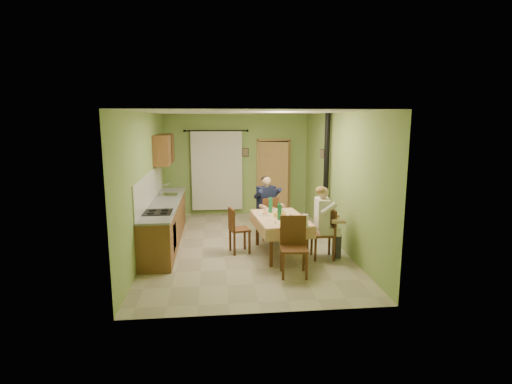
{
  "coord_description": "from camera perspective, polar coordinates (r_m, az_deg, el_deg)",
  "views": [
    {
      "loc": [
        -0.61,
        -8.14,
        2.68
      ],
      "look_at": [
        0.25,
        0.1,
        1.15
      ],
      "focal_mm": 28.0,
      "sensor_mm": 36.0,
      "label": 1
    }
  ],
  "objects": [
    {
      "name": "stove_flue",
      "position": [
        9.24,
        9.9,
        -0.01
      ],
      "size": [
        0.24,
        0.24,
        2.8
      ],
      "color": "black",
      "rests_on": "ground"
    },
    {
      "name": "doorway",
      "position": [
        11.3,
        2.52,
        2.17
      ],
      "size": [
        0.96,
        0.28,
        2.15
      ],
      "color": "black",
      "rests_on": "ground"
    },
    {
      "name": "room_shell",
      "position": [
        8.21,
        -1.67,
        4.44
      ],
      "size": [
        4.04,
        6.04,
        2.82
      ],
      "color": "#84A454",
      "rests_on": "ground"
    },
    {
      "name": "dining_table",
      "position": [
        8.01,
        3.47,
        -6.22
      ],
      "size": [
        1.08,
        1.64,
        0.76
      ],
      "rotation": [
        0.0,
        0.0,
        0.09
      ],
      "color": "tan",
      "rests_on": "ground"
    },
    {
      "name": "chair_far",
      "position": [
        9.08,
        1.6,
        -4.8
      ],
      "size": [
        0.52,
        0.52,
        0.96
      ],
      "rotation": [
        0.0,
        0.0,
        0.37
      ],
      "color": "#5B3119",
      "rests_on": "ground"
    },
    {
      "name": "man_right",
      "position": [
        7.75,
        9.63,
        -3.13
      ],
      "size": [
        0.47,
        0.59,
        1.39
      ],
      "rotation": [
        0.0,
        0.0,
        1.54
      ],
      "color": "silver",
      "rests_on": "chair_right"
    },
    {
      "name": "picture_back",
      "position": [
        11.18,
        -1.53,
        5.69
      ],
      "size": [
        0.19,
        0.03,
        0.23
      ],
      "primitive_type": "cube",
      "color": "black",
      "rests_on": "room_shell"
    },
    {
      "name": "picture_right",
      "position": [
        9.72,
        9.49,
        5.43
      ],
      "size": [
        0.03,
        0.31,
        0.21
      ],
      "primitive_type": "cube",
      "color": "brown",
      "rests_on": "room_shell"
    },
    {
      "name": "chair_right",
      "position": [
        7.91,
        9.6,
        -7.27
      ],
      "size": [
        0.43,
        0.43,
        0.97
      ],
      "rotation": [
        0.0,
        0.0,
        1.54
      ],
      "color": "#5B3119",
      "rests_on": "ground"
    },
    {
      "name": "tableware",
      "position": [
        7.81,
        3.81,
        -3.29
      ],
      "size": [
        0.84,
        1.62,
        0.33
      ],
      "color": "white",
      "rests_on": "dining_table"
    },
    {
      "name": "floor",
      "position": [
        8.59,
        -1.6,
        -7.72
      ],
      "size": [
        4.0,
        6.0,
        0.01
      ],
      "primitive_type": "cube",
      "color": "tan",
      "rests_on": "ground"
    },
    {
      "name": "man_far",
      "position": [
        8.96,
        1.58,
        -1.14
      ],
      "size": [
        0.65,
        0.59,
        1.39
      ],
      "rotation": [
        0.0,
        0.0,
        0.37
      ],
      "color": "#141938",
      "rests_on": "chair_far"
    },
    {
      "name": "upper_cabinets",
      "position": [
        9.94,
        -13.0,
        5.99
      ],
      "size": [
        0.35,
        1.4,
        0.7
      ],
      "primitive_type": "cube",
      "color": "brown",
      "rests_on": "room_shell"
    },
    {
      "name": "curtain",
      "position": [
        11.13,
        -5.61,
        3.1
      ],
      "size": [
        1.7,
        0.07,
        2.22
      ],
      "color": "black",
      "rests_on": "ground"
    },
    {
      "name": "kitchen_run",
      "position": [
        8.89,
        -12.89,
        -4.13
      ],
      "size": [
        0.64,
        3.64,
        1.56
      ],
      "color": "brown",
      "rests_on": "ground"
    },
    {
      "name": "chair_near",
      "position": [
        7.01,
        5.4,
        -9.49
      ],
      "size": [
        0.49,
        0.49,
        1.02
      ],
      "rotation": [
        0.0,
        0.0,
        3.05
      ],
      "color": "#5B3119",
      "rests_on": "ground"
    },
    {
      "name": "chair_left",
      "position": [
        8.12,
        -2.44,
        -6.67
      ],
      "size": [
        0.45,
        0.45,
        0.93
      ],
      "rotation": [
        0.0,
        0.0,
        -1.34
      ],
      "color": "#5B3119",
      "rests_on": "ground"
    }
  ]
}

